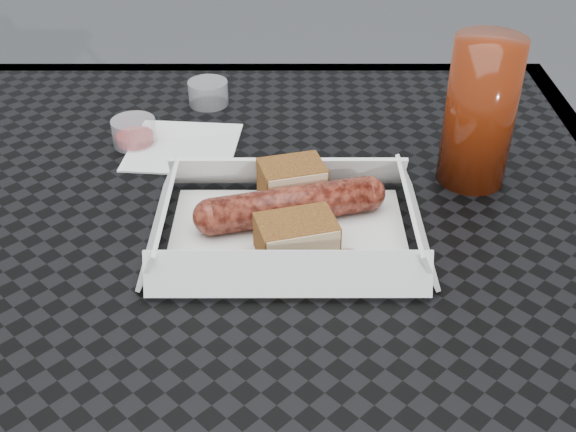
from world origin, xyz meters
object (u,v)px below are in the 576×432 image
object	(u,v)px
food_tray	(288,235)
drink_glass	(480,113)
patio_table	(246,287)
bratwurst	(291,205)

from	to	relation	value
food_tray	drink_glass	xyz separation A→B (m)	(0.19, 0.10, 0.08)
drink_glass	patio_table	bearing A→B (deg)	-159.44
patio_table	bratwurst	bearing A→B (deg)	6.71
patio_table	drink_glass	distance (m)	0.29
patio_table	bratwurst	world-z (taller)	bratwurst
food_tray	drink_glass	world-z (taller)	drink_glass
bratwurst	food_tray	bearing A→B (deg)	-98.52
patio_table	drink_glass	xyz separation A→B (m)	(0.23, 0.09, 0.15)
bratwurst	patio_table	bearing A→B (deg)	-173.29
patio_table	drink_glass	world-z (taller)	drink_glass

